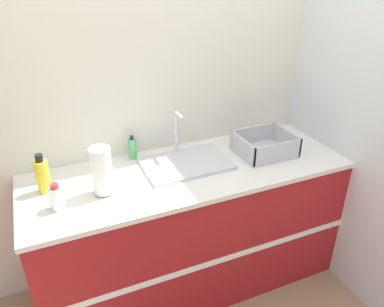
% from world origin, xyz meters
% --- Properties ---
extents(wall_back, '(4.34, 0.06, 2.60)m').
position_xyz_m(wall_back, '(0.00, 0.70, 1.30)').
color(wall_back, beige).
rests_on(wall_back, ground_plane).
extents(wall_right, '(0.06, 2.67, 2.60)m').
position_xyz_m(wall_right, '(1.00, 0.33, 1.30)').
color(wall_right, silver).
rests_on(wall_right, ground_plane).
extents(counter_cabinet, '(1.96, 0.69, 0.89)m').
position_xyz_m(counter_cabinet, '(0.00, 0.33, 0.45)').
color(counter_cabinet, maroon).
rests_on(counter_cabinet, ground_plane).
extents(sink, '(0.53, 0.36, 0.30)m').
position_xyz_m(sink, '(0.00, 0.40, 0.91)').
color(sink, silver).
rests_on(sink, counter_cabinet).
extents(paper_towel_roll, '(0.11, 0.11, 0.27)m').
position_xyz_m(paper_towel_roll, '(-0.53, 0.28, 1.03)').
color(paper_towel_roll, '#4C4C51').
rests_on(paper_towel_roll, counter_cabinet).
extents(dish_rack, '(0.35, 0.30, 0.13)m').
position_xyz_m(dish_rack, '(0.53, 0.33, 0.94)').
color(dish_rack, '#B7BABF').
rests_on(dish_rack, counter_cabinet).
extents(bottle_white_spray, '(0.07, 0.07, 0.15)m').
position_xyz_m(bottle_white_spray, '(-0.77, 0.23, 0.96)').
color(bottle_white_spray, white).
rests_on(bottle_white_spray, counter_cabinet).
extents(bottle_yellow, '(0.07, 0.07, 0.22)m').
position_xyz_m(bottle_yellow, '(-0.82, 0.42, 0.99)').
color(bottle_yellow, yellow).
rests_on(bottle_yellow, counter_cabinet).
extents(soap_dispenser, '(0.05, 0.05, 0.16)m').
position_xyz_m(soap_dispenser, '(-0.28, 0.60, 0.96)').
color(soap_dispenser, '#4CB266').
rests_on(soap_dispenser, counter_cabinet).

